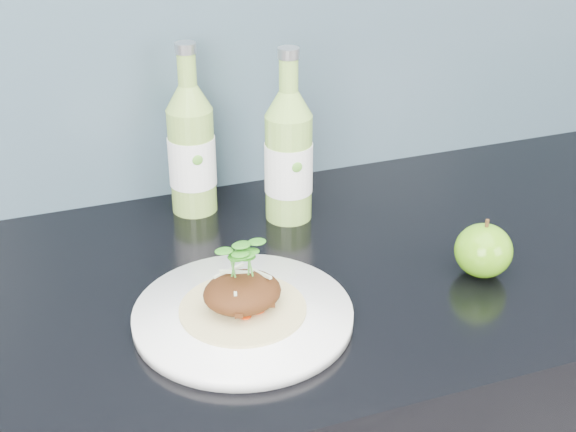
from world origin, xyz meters
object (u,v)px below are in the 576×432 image
object	(u,v)px
green_apple	(483,250)
cider_bottle_left	(192,150)
cider_bottle_right	(289,156)
dinner_plate	(243,315)

from	to	relation	value
green_apple	cider_bottle_left	xyz separation A→B (m)	(-0.31, 0.32, 0.06)
cider_bottle_left	cider_bottle_right	distance (m)	0.15
cider_bottle_left	cider_bottle_right	bearing A→B (deg)	-8.87
dinner_plate	cider_bottle_right	distance (m)	0.29
cider_bottle_left	green_apple	bearing A→B (deg)	-24.27
green_apple	dinner_plate	bearing A→B (deg)	179.03
dinner_plate	cider_bottle_left	world-z (taller)	cider_bottle_left
cider_bottle_left	cider_bottle_right	size ratio (longest dim) A/B	1.00
dinner_plate	green_apple	world-z (taller)	green_apple
dinner_plate	cider_bottle_right	xyz separation A→B (m)	(0.15, 0.24, 0.09)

